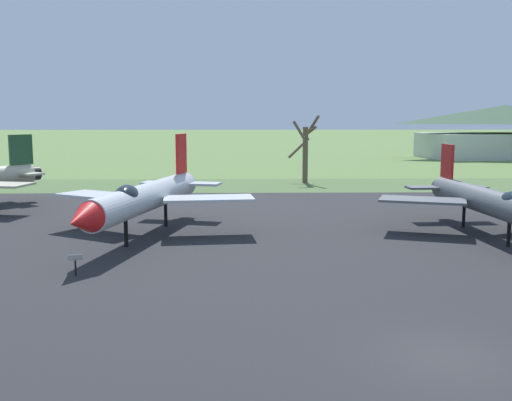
{
  "coord_description": "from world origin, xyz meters",
  "views": [
    {
      "loc": [
        -5.65,
        -15.71,
        6.75
      ],
      "look_at": [
        -5.02,
        13.06,
        2.69
      ],
      "focal_mm": 41.73,
      "sensor_mm": 36.0,
      "label": 1
    }
  ],
  "objects": [
    {
      "name": "jet_fighter_front_right",
      "position": [
        7.99,
        16.57,
        2.12
      ],
      "size": [
        11.64,
        15.36,
        4.99
      ],
      "color": "#565B60",
      "rests_on": "ground"
    },
    {
      "name": "asphalt_apron",
      "position": [
        0.0,
        13.71,
        0.03
      ],
      "size": [
        84.57,
        45.7,
        0.05
      ],
      "primitive_type": "cube",
      "color": "#28282B",
      "rests_on": "ground"
    },
    {
      "name": "ground_plane",
      "position": [
        0.0,
        0.0,
        0.0
      ],
      "size": [
        600.0,
        600.0,
        0.0
      ],
      "primitive_type": "plane",
      "color": "#607F42"
    },
    {
      "name": "grass_verge_strip",
      "position": [
        0.0,
        42.56,
        0.03
      ],
      "size": [
        144.57,
        12.0,
        0.06
      ],
      "primitive_type": "cube",
      "color": "#516B3C",
      "rests_on": "ground"
    },
    {
      "name": "bare_tree_left_of_center",
      "position": [
        0.7,
        44.97,
        3.54
      ],
      "size": [
        3.23,
        3.16,
        6.94
      ],
      "color": "brown",
      "rests_on": "ground"
    },
    {
      "name": "visitor_building",
      "position": [
        37.42,
        82.02,
        4.35
      ],
      "size": [
        28.39,
        15.97,
        8.67
      ],
      "color": "beige",
      "rests_on": "ground"
    },
    {
      "name": "info_placard_rear_center",
      "position": [
        -12.78,
        9.01,
        0.65
      ],
      "size": [
        0.65,
        0.38,
        1.0
      ],
      "color": "black",
      "rests_on": "ground"
    },
    {
      "name": "jet_fighter_rear_center",
      "position": [
        -11.17,
        17.29,
        2.31
      ],
      "size": [
        11.96,
        16.14,
        5.65
      ],
      "color": "silver",
      "rests_on": "ground"
    }
  ]
}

